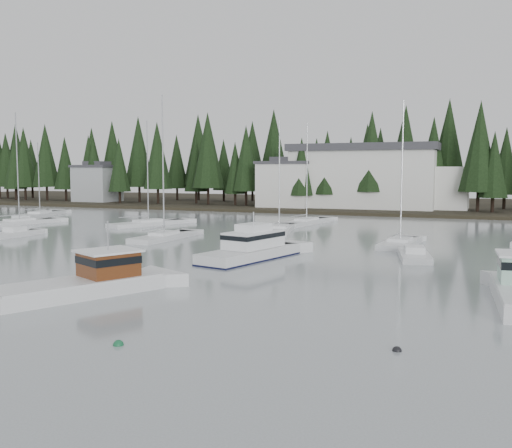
{
  "coord_description": "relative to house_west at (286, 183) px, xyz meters",
  "views": [
    {
      "loc": [
        14.89,
        -15.96,
        6.97
      ],
      "look_at": [
        -2.85,
        27.64,
        2.5
      ],
      "focal_mm": 40.0,
      "sensor_mm": 36.0,
      "label": 1
    }
  ],
  "objects": [
    {
      "name": "harbor_inn",
      "position": [
        15.04,
        3.34,
        1.12
      ],
      "size": [
        29.5,
        11.5,
        10.9
      ],
      "color": "silver",
      "rests_on": "ground"
    },
    {
      "name": "runabout_0",
      "position": [
        -13.2,
        -49.21,
        -4.52
      ],
      "size": [
        2.24,
        6.07,
        1.42
      ],
      "rotation": [
        0.0,
        0.0,
        1.56
      ],
      "color": "silver",
      "rests_on": "ground"
    },
    {
      "name": "house_west",
      "position": [
        0.0,
        0.0,
        0.0
      ],
      "size": [
        9.54,
        7.42,
        8.75
      ],
      "color": "silver",
      "rests_on": "ground"
    },
    {
      "name": "runabout_1",
      "position": [
        27.73,
        -49.23,
        -4.52
      ],
      "size": [
        3.39,
        6.4,
        1.42
      ],
      "rotation": [
        0.0,
        0.0,
        1.78
      ],
      "color": "silver",
      "rests_on": "ground"
    },
    {
      "name": "mooring_buoy_dark",
      "position": [
        29.86,
        -73.04,
        -4.65
      ],
      "size": [
        0.37,
        0.37,
        0.37
      ],
      "primitive_type": "sphere",
      "color": "black",
      "rests_on": "ground"
    },
    {
      "name": "sailboat_2",
      "position": [
        11.25,
        -24.36,
        -4.59
      ],
      "size": [
        4.35,
        11.17,
        13.52
      ],
      "rotation": [
        0.0,
        0.0,
        1.4
      ],
      "color": "silver",
      "rests_on": "ground"
    },
    {
      "name": "sailboat_7",
      "position": [
        -22.65,
        -39.02,
        -4.57
      ],
      "size": [
        4.71,
        10.56,
        14.76
      ],
      "rotation": [
        0.0,
        0.0,
        1.36
      ],
      "color": "silver",
      "rests_on": "ground"
    },
    {
      "name": "lobster_boat_brown",
      "position": [
        12.1,
        -69.37,
        -4.13
      ],
      "size": [
        7.06,
        9.8,
        4.63
      ],
      "rotation": [
        0.0,
        0.0,
        1.13
      ],
      "color": "silver",
      "rests_on": "ground"
    },
    {
      "name": "conifer_treeline",
      "position": [
        18.0,
        7.0,
        -4.65
      ],
      "size": [
        200.0,
        22.0,
        20.0
      ],
      "primitive_type": null,
      "color": "black",
      "rests_on": "ground"
    },
    {
      "name": "sailboat_8",
      "position": [
        -29.84,
        -27.64,
        -4.6
      ],
      "size": [
        5.46,
        11.18,
        11.66
      ],
      "rotation": [
        0.0,
        0.0,
        1.82
      ],
      "color": "silver",
      "rests_on": "ground"
    },
    {
      "name": "cabin_cruiser_center",
      "position": [
        15.87,
        -54.14,
        -4.01
      ],
      "size": [
        5.35,
        10.41,
        4.28
      ],
      "rotation": [
        0.0,
        0.0,
        1.33
      ],
      "color": "silver",
      "rests_on": "ground"
    },
    {
      "name": "far_shore_land",
      "position": [
        18.0,
        18.0,
        -4.65
      ],
      "size": [
        240.0,
        54.0,
        1.0
      ],
      "primitive_type": "cube",
      "color": "black",
      "rests_on": "ground"
    },
    {
      "name": "sailboat_5",
      "position": [
        25.61,
        -41.87,
        -4.57
      ],
      "size": [
        3.19,
        8.29,
        13.8
      ],
      "rotation": [
        0.0,
        0.0,
        1.51
      ],
      "color": "silver",
      "rests_on": "ground"
    },
    {
      "name": "house_far_west",
      "position": [
        -42.0,
        2.0,
        -0.25
      ],
      "size": [
        8.48,
        7.42,
        8.25
      ],
      "color": "#999EA0",
      "rests_on": "ground"
    },
    {
      "name": "sailboat_0",
      "position": [
        2.79,
        -45.59,
        -4.56
      ],
      "size": [
        2.76,
        9.43,
        14.94
      ],
      "rotation": [
        0.0,
        0.0,
        1.55
      ],
      "color": "silver",
      "rests_on": "ground"
    },
    {
      "name": "sailboat_6",
      "position": [
        -6.64,
        -33.82,
        -4.59
      ],
      "size": [
        6.36,
        11.02,
        13.61
      ],
      "rotation": [
        0.0,
        0.0,
        1.2
      ],
      "color": "silver",
      "rests_on": "ground"
    },
    {
      "name": "mooring_buoy_green",
      "position": [
        19.44,
        -76.49,
        -4.65
      ],
      "size": [
        0.43,
        0.43,
        0.43
      ],
      "primitive_type": "sphere",
      "color": "#145933",
      "rests_on": "ground"
    },
    {
      "name": "ground",
      "position": [
        18.0,
        -79.0,
        -4.65
      ],
      "size": [
        260.0,
        260.0,
        0.0
      ],
      "primitive_type": "plane",
      "color": "gray",
      "rests_on": "ground"
    },
    {
      "name": "sailboat_10",
      "position": [
        11.2,
        -34.68,
        -4.59
      ],
      "size": [
        4.7,
        9.81,
        13.02
      ],
      "rotation": [
        0.0,
        0.0,
        1.79
      ],
      "color": "silver",
      "rests_on": "ground"
    }
  ]
}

